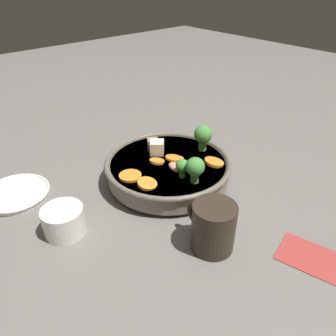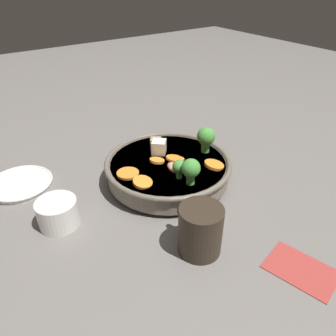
% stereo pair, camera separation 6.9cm
% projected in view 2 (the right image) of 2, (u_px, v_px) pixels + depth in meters
% --- Properties ---
extents(ground_plane, '(3.00, 3.00, 0.00)m').
position_uv_depth(ground_plane, '(168.00, 180.00, 0.76)').
color(ground_plane, slate).
extents(stirfry_bowl, '(0.29, 0.29, 0.11)m').
position_uv_depth(stirfry_bowl, '(169.00, 167.00, 0.74)').
color(stirfry_bowl, slate).
rests_on(stirfry_bowl, ground_plane).
extents(side_saucer, '(0.14, 0.14, 0.01)m').
position_uv_depth(side_saucer, '(20.00, 184.00, 0.74)').
color(side_saucer, white).
rests_on(side_saucer, ground_plane).
extents(tea_cup, '(0.08, 0.08, 0.05)m').
position_uv_depth(tea_cup, '(57.00, 211.00, 0.62)').
color(tea_cup, white).
rests_on(tea_cup, ground_plane).
extents(dark_mug, '(0.10, 0.08, 0.09)m').
position_uv_depth(dark_mug, '(200.00, 229.00, 0.56)').
color(dark_mug, '#33281E').
rests_on(dark_mug, ground_plane).
extents(napkin, '(0.13, 0.10, 0.00)m').
position_uv_depth(napkin, '(301.00, 270.00, 0.54)').
color(napkin, '#A33833').
rests_on(napkin, ground_plane).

